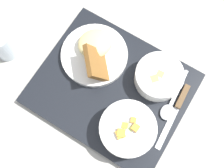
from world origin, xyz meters
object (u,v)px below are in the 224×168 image
object	(u,v)px
plate_main	(95,53)
glass_water	(3,45)
spoon	(171,104)
bowl_soup	(159,77)
knife	(178,105)
bowl_salad	(128,129)

from	to	relation	value
plate_main	glass_water	size ratio (longest dim) A/B	1.97
glass_water	spoon	bearing A→B (deg)	-176.23
bowl_soup	plate_main	size ratio (longest dim) A/B	0.69
bowl_soup	glass_water	distance (m)	0.41
knife	glass_water	world-z (taller)	glass_water
bowl_salad	knife	xyz separation A→B (m)	(-0.09, -0.11, -0.02)
glass_water	bowl_soup	bearing A→B (deg)	-168.99
bowl_salad	spoon	size ratio (longest dim) A/B	0.93
bowl_soup	knife	size ratio (longest dim) A/B	0.68
bowl_salad	plate_main	xyz separation A→B (m)	(0.15, -0.15, -0.01)
bowl_salad	knife	size ratio (longest dim) A/B	0.75
plate_main	glass_water	world-z (taller)	plate_main
bowl_soup	spoon	xyz separation A→B (m)	(-0.05, 0.05, -0.02)
bowl_salad	spoon	distance (m)	0.13
spoon	bowl_soup	bearing A→B (deg)	-127.45
bowl_soup	knife	world-z (taller)	bowl_soup
plate_main	knife	size ratio (longest dim) A/B	0.98
plate_main	spoon	xyz separation A→B (m)	(-0.23, 0.05, -0.01)
bowl_soup	glass_water	bearing A→B (deg)	11.01
bowl_salad	bowl_soup	size ratio (longest dim) A/B	1.11
bowl_soup	plate_main	distance (m)	0.18
plate_main	spoon	size ratio (longest dim) A/B	1.21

